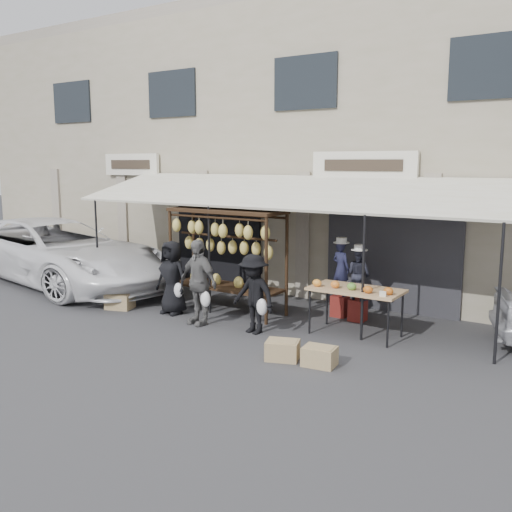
# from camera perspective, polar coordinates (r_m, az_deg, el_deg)

# --- Properties ---
(ground_plane) EXTENTS (90.00, 90.00, 0.00)m
(ground_plane) POSITION_cam_1_polar(r_m,az_deg,el_deg) (10.98, -4.18, -7.70)
(ground_plane) COLOR #2D2D30
(shophouse) EXTENTS (24.00, 6.15, 7.30)m
(shophouse) POSITION_cam_1_polar(r_m,az_deg,el_deg) (16.14, 10.07, 10.77)
(shophouse) COLOR #A59986
(shophouse) RESTS_ON ground_plane
(awning) EXTENTS (10.00, 2.35, 2.92)m
(awning) POSITION_cam_1_polar(r_m,az_deg,el_deg) (12.39, 2.16, 6.38)
(awning) COLOR silver
(awning) RESTS_ON ground_plane
(banana_rack) EXTENTS (2.60, 0.90, 2.24)m
(banana_rack) POSITION_cam_1_polar(r_m,az_deg,el_deg) (12.16, -3.06, 1.55)
(banana_rack) COLOR black
(banana_rack) RESTS_ON ground_plane
(produce_table) EXTENTS (1.70, 0.90, 1.04)m
(produce_table) POSITION_cam_1_polar(r_m,az_deg,el_deg) (10.73, 9.90, -3.43)
(produce_table) COLOR tan
(produce_table) RESTS_ON ground_plane
(vendor_left) EXTENTS (0.48, 0.38, 1.15)m
(vendor_left) POSITION_cam_1_polar(r_m,az_deg,el_deg) (12.01, 8.48, -1.25)
(vendor_left) COLOR #1E203C
(vendor_left) RESTS_ON stool_left
(vendor_right) EXTENTS (0.61, 0.54, 1.06)m
(vendor_right) POSITION_cam_1_polar(r_m,az_deg,el_deg) (11.73, 10.24, -1.79)
(vendor_right) COLOR #232532
(vendor_right) RESTS_ON stool_right
(customer_left) EXTENTS (0.79, 0.53, 1.58)m
(customer_left) POSITION_cam_1_polar(r_m,az_deg,el_deg) (12.28, -8.40, -2.13)
(customer_left) COLOR black
(customer_left) RESTS_ON ground_plane
(customer_mid) EXTENTS (1.07, 0.60, 1.72)m
(customer_mid) POSITION_cam_1_polar(r_m,az_deg,el_deg) (11.41, -5.80, -2.61)
(customer_mid) COLOR #5F5D5C
(customer_mid) RESTS_ON ground_plane
(customer_right) EXTENTS (1.07, 0.73, 1.52)m
(customer_right) POSITION_cam_1_polar(r_m,az_deg,el_deg) (10.77, -0.25, -3.82)
(customer_right) COLOR black
(customer_right) RESTS_ON ground_plane
(stool_left) EXTENTS (0.32, 0.32, 0.45)m
(stool_left) POSITION_cam_1_polar(r_m,az_deg,el_deg) (12.18, 8.39, -4.95)
(stool_left) COLOR maroon
(stool_left) RESTS_ON ground_plane
(stool_right) EXTENTS (0.40, 0.40, 0.45)m
(stool_right) POSITION_cam_1_polar(r_m,az_deg,el_deg) (11.90, 10.13, -5.35)
(stool_right) COLOR maroon
(stool_right) RESTS_ON ground_plane
(crate_near_a) EXTENTS (0.64, 0.56, 0.32)m
(crate_near_a) POSITION_cam_1_polar(r_m,az_deg,el_deg) (9.53, 2.67, -9.38)
(crate_near_a) COLOR tan
(crate_near_a) RESTS_ON ground_plane
(crate_near_b) EXTENTS (0.56, 0.45, 0.31)m
(crate_near_b) POSITION_cam_1_polar(r_m,az_deg,el_deg) (9.30, 6.38, -9.94)
(crate_near_b) COLOR tan
(crate_near_b) RESTS_ON ground_plane
(crate_far) EXTENTS (0.67, 0.58, 0.34)m
(crate_far) POSITION_cam_1_polar(r_m,az_deg,el_deg) (13.04, -13.45, -4.42)
(crate_far) COLOR tan
(crate_far) RESTS_ON ground_plane
(van) EXTENTS (6.37, 3.76, 2.50)m
(van) POSITION_cam_1_polar(r_m,az_deg,el_deg) (16.46, -19.61, 1.96)
(van) COLOR white
(van) RESTS_ON ground_plane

